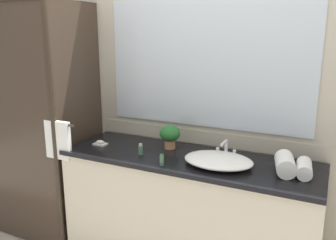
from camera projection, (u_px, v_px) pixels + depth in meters
wall_back_with_mirror at (206, 92)px, 2.62m from camera, size 4.40×0.06×2.60m
vanity_cabinet at (187, 215)px, 2.53m from camera, size 1.80×0.58×0.90m
shower_enclosure at (31, 125)px, 2.77m from camera, size 1.20×0.59×2.00m
sink_basin at (218, 160)px, 2.27m from camera, size 0.46×0.35×0.06m
faucet at (226, 151)px, 2.40m from camera, size 0.17×0.13×0.13m
potted_plant at (170, 135)px, 2.58m from camera, size 0.15×0.15×0.18m
soap_dish at (100, 143)px, 2.68m from camera, size 0.10×0.07×0.04m
amenity_bottle_body_wash at (141, 149)px, 2.46m from camera, size 0.03×0.03×0.08m
amenity_bottle_lotion at (162, 160)px, 2.25m from camera, size 0.03×0.03×0.08m
rolled_towel_near_edge at (304, 168)px, 2.09m from camera, size 0.11×0.22×0.09m
rolled_towel_middle at (285, 164)px, 2.13m from camera, size 0.16×0.25×0.12m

